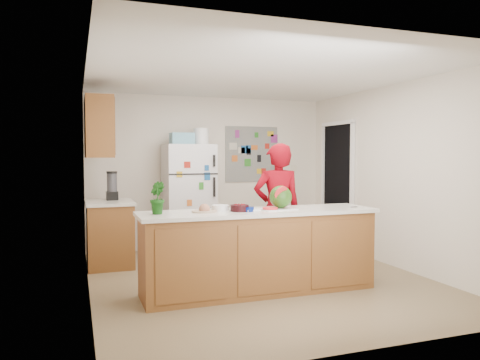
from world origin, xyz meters
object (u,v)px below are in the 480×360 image
object	(u,v)px
person	(277,210)
cherry_bowl	(240,208)
refrigerator	(189,199)
watermelon	(281,197)

from	to	relation	value
person	cherry_bowl	distance (m)	0.93
refrigerator	watermelon	size ratio (longest dim) A/B	6.66
cherry_bowl	refrigerator	bearing A→B (deg)	90.28
refrigerator	watermelon	distance (m)	2.43
watermelon	cherry_bowl	world-z (taller)	watermelon
refrigerator	person	world-z (taller)	refrigerator
person	cherry_bowl	xyz separation A→B (m)	(-0.71, -0.58, 0.12)
refrigerator	watermelon	bearing A→B (deg)	-77.63
refrigerator	person	size ratio (longest dim) A/B	1.01
refrigerator	cherry_bowl	distance (m)	2.40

